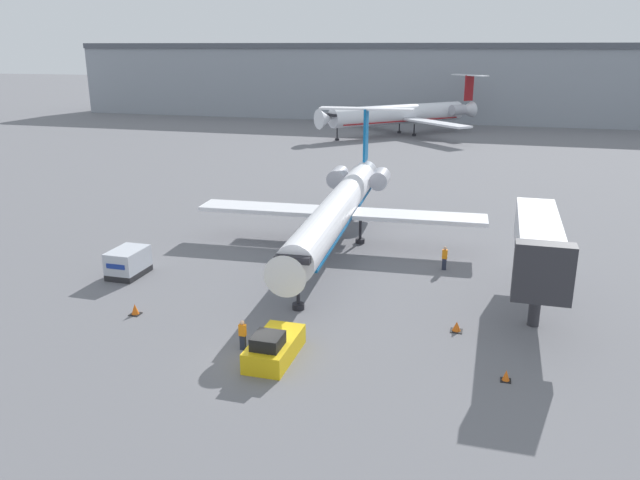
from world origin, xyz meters
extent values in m
plane|color=slate|center=(0.00, 0.00, 0.00)|extent=(600.00, 600.00, 0.00)
cube|color=#8C939E|center=(0.00, 120.00, 7.91)|extent=(180.00, 16.00, 15.83)
cube|color=#4C515B|center=(0.00, 120.00, 16.43)|extent=(180.00, 16.80, 1.20)
cylinder|color=white|center=(-0.99, 20.07, 3.40)|extent=(4.35, 28.08, 2.64)
cone|color=white|center=(-0.06, 5.05, 3.40)|extent=(2.77, 2.27, 2.64)
cube|color=black|center=(-0.12, 5.90, 3.86)|extent=(2.28, 0.84, 0.44)
cone|color=white|center=(-1.93, 35.48, 3.40)|extent=(2.55, 3.05, 2.38)
cube|color=#0C5999|center=(-0.99, 20.07, 2.54)|extent=(3.92, 25.28, 0.20)
cube|color=white|center=(5.72, 21.88, 2.81)|extent=(11.14, 3.75, 0.36)
cube|color=white|center=(-7.87, 21.05, 2.81)|extent=(11.14, 3.75, 0.36)
cylinder|color=#ADADB7|center=(0.42, 31.93, 3.73)|extent=(1.99, 3.30, 1.80)
cylinder|color=#ADADB7|center=(-3.84, 31.67, 3.73)|extent=(1.99, 3.30, 1.80)
cube|color=#0C5999|center=(-1.97, 36.06, 7.44)|extent=(0.37, 2.21, 5.45)
cube|color=white|center=(-1.97, 36.06, 10.17)|extent=(9.89, 2.40, 0.20)
cylinder|color=black|center=(-0.19, 7.11, 1.04)|extent=(0.24, 0.24, 2.08)
cylinder|color=black|center=(-0.19, 7.11, 0.20)|extent=(0.80, 0.80, 0.40)
cylinder|color=black|center=(-2.82, 21.96, 1.04)|extent=(0.24, 0.24, 2.08)
cylinder|color=black|center=(-2.82, 21.96, 0.20)|extent=(0.80, 0.80, 0.40)
cylinder|color=black|center=(0.60, 22.17, 1.04)|extent=(0.24, 0.24, 2.08)
cylinder|color=black|center=(0.60, 22.17, 0.20)|extent=(0.80, 0.80, 0.40)
cube|color=yellow|center=(0.59, 0.44, 0.57)|extent=(2.17, 4.54, 1.15)
cube|color=black|center=(0.59, -0.56, 1.50)|extent=(1.52, 1.64, 0.70)
cube|color=black|center=(0.59, 2.62, 0.40)|extent=(1.96, 0.30, 0.69)
cube|color=#232326|center=(-14.28, 9.58, 0.23)|extent=(2.15, 3.18, 0.45)
cube|color=#B7BCC6|center=(-14.28, 9.58, 1.24)|extent=(2.15, 3.18, 1.59)
cube|color=navy|center=(-14.28, 7.97, 1.24)|extent=(1.50, 0.04, 0.36)
cube|color=#232838|center=(-1.47, 0.87, 0.43)|extent=(0.32, 0.20, 0.86)
cube|color=orange|center=(-1.47, 0.87, 1.20)|extent=(0.40, 0.24, 0.68)
sphere|color=tan|center=(-1.47, 0.87, 1.66)|extent=(0.25, 0.25, 0.25)
cube|color=#232838|center=(8.25, 17.31, 0.45)|extent=(0.32, 0.20, 0.90)
cube|color=orange|center=(8.25, 17.31, 1.26)|extent=(0.40, 0.24, 0.71)
sphere|color=tan|center=(8.25, 17.31, 1.74)|extent=(0.26, 0.26, 0.26)
cube|color=black|center=(-9.96, 3.45, 0.02)|extent=(0.67, 0.67, 0.04)
cone|color=orange|center=(-9.96, 3.45, 0.38)|extent=(0.48, 0.48, 0.68)
cube|color=black|center=(9.96, 6.60, 0.02)|extent=(0.72, 0.72, 0.04)
cone|color=orange|center=(9.96, 6.60, 0.33)|extent=(0.51, 0.51, 0.58)
cube|color=black|center=(12.82, 1.36, 0.02)|extent=(0.54, 0.54, 0.04)
cone|color=orange|center=(12.82, 1.36, 0.32)|extent=(0.38, 0.38, 0.56)
cylinder|color=silver|center=(-7.15, 91.04, 4.00)|extent=(22.96, 23.54, 3.56)
cone|color=silver|center=(-18.34, 79.48, 4.00)|extent=(4.54, 4.53, 3.56)
cube|color=black|center=(-17.55, 80.30, 4.63)|extent=(2.66, 2.61, 0.44)
cone|color=silver|center=(4.42, 102.97, 4.00)|extent=(5.03, 5.05, 3.21)
cube|color=maroon|center=(-7.15, 91.04, 2.85)|extent=(20.67, 21.18, 0.20)
cube|color=silver|center=(0.60, 85.57, 3.20)|extent=(13.13, 12.86, 0.36)
cube|color=silver|center=(-12.86, 98.61, 3.20)|extent=(13.13, 12.86, 0.36)
cylinder|color=#ADADB7|center=(3.35, 98.01, 4.45)|extent=(3.52, 3.55, 2.00)
cylinder|color=#ADADB7|center=(-0.50, 101.75, 4.45)|extent=(3.52, 3.55, 2.00)
cube|color=maroon|center=(4.96, 103.54, 8.28)|extent=(1.70, 1.75, 5.00)
cube|color=silver|center=(4.96, 103.54, 10.78)|extent=(7.72, 7.56, 0.20)
cylinder|color=black|center=(-16.65, 81.22, 1.11)|extent=(0.24, 0.24, 2.22)
cylinder|color=black|center=(-16.65, 81.22, 0.20)|extent=(0.80, 0.80, 0.40)
cylinder|color=black|center=(-7.37, 94.13, 1.11)|extent=(0.24, 0.24, 2.22)
cylinder|color=black|center=(-7.37, 94.13, 0.20)|extent=(0.80, 0.80, 0.40)
cylinder|color=black|center=(-4.05, 90.91, 1.11)|extent=(0.24, 0.24, 2.22)
cylinder|color=black|center=(-4.05, 90.91, 0.20)|extent=(0.80, 0.80, 0.40)
cylinder|color=#2D2D33|center=(14.43, 8.75, 1.60)|extent=(0.70, 0.70, 3.20)
cube|color=silver|center=(14.43, 12.34, 4.50)|extent=(2.60, 11.96, 2.60)
cube|color=#2D2D33|center=(14.43, 5.76, 4.50)|extent=(3.20, 1.20, 3.38)
camera|label=1|loc=(11.44, -28.51, 16.41)|focal=35.00mm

